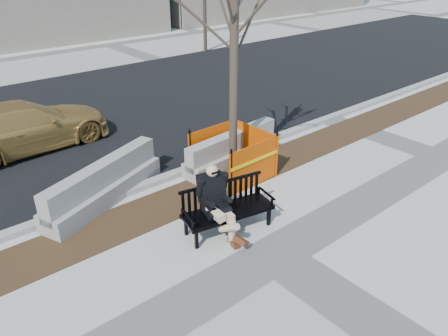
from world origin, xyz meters
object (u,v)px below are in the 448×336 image
Objects in this scene: jersey_barrier_left at (106,200)px; jersey_barrier_right at (232,163)px; bench at (228,230)px; seated_man at (215,232)px; tree_fence at (233,175)px; sedan at (29,149)px.

jersey_barrier_left is 1.08× the size of jersey_barrier_right.
jersey_barrier_left is (-1.32, 2.51, 0.00)m from bench.
seated_man is 0.25× the size of tree_fence.
bench is at bearing -168.37° from sedan.
jersey_barrier_left is (-2.85, 0.87, 0.00)m from tree_fence.
jersey_barrier_left is at bearing 163.03° from tree_fence.
tree_fence is 0.66m from jersey_barrier_right.
sedan is 1.43× the size of jersey_barrier_left.
tree_fence is at bearing 58.28° from bench.
seated_man is 3.00m from jersey_barrier_right.
sedan reaches higher than jersey_barrier_right.
seated_man reaches higher than sedan.
bench is 6.53m from sedan.
jersey_barrier_left is at bearing -177.70° from sedan.
seated_man is 0.49× the size of jersey_barrier_right.
bench is 0.57× the size of jersey_barrier_left.
sedan reaches higher than jersey_barrier_left.
seated_man is 2.64m from jersey_barrier_left.
bench is 2.90m from jersey_barrier_right.
sedan is at bearing 124.78° from tree_fence.
jersey_barrier_right is (0.42, 0.50, 0.00)m from tree_fence.
seated_man reaches higher than bench.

